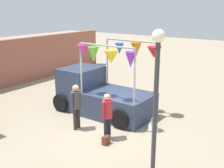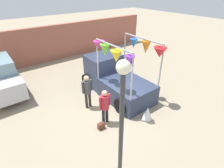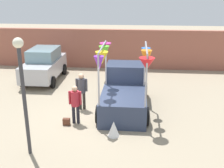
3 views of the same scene
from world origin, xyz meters
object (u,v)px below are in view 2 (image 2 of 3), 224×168
(vendor_truck, at_px, (114,77))
(parked_car, at_px, (0,77))
(street_lamp, at_px, (122,113))
(folded_kite_bundle_white, at_px, (147,113))
(person_customer, at_px, (105,104))
(person_vendor, at_px, (87,89))
(handbag, at_px, (101,126))

(vendor_truck, bearing_deg, parked_car, 144.04)
(vendor_truck, height_order, street_lamp, street_lamp)
(street_lamp, distance_m, folded_kite_bundle_white, 3.76)
(vendor_truck, bearing_deg, person_customer, -136.20)
(person_customer, relative_size, person_vendor, 0.95)
(person_vendor, bearing_deg, street_lamp, -106.31)
(person_customer, height_order, handbag, person_customer)
(handbag, bearing_deg, parked_car, 115.62)
(parked_car, bearing_deg, vendor_truck, -35.96)
(person_customer, distance_m, handbag, 0.92)
(vendor_truck, relative_size, handbag, 14.86)
(person_vendor, distance_m, handbag, 1.84)
(person_vendor, bearing_deg, person_customer, -89.64)
(folded_kite_bundle_white, bearing_deg, person_customer, 150.59)
(person_vendor, height_order, folded_kite_bundle_white, person_vendor)
(street_lamp, xyz_separation_m, folded_kite_bundle_white, (2.69, 1.37, -2.24))
(vendor_truck, distance_m, handbag, 3.08)
(parked_car, distance_m, folded_kite_bundle_white, 7.79)
(person_customer, relative_size, folded_kite_bundle_white, 2.68)
(vendor_truck, height_order, person_customer, vendor_truck)
(person_vendor, bearing_deg, handbag, -102.16)
(person_vendor, xyz_separation_m, handbag, (-0.34, -1.58, -0.88))
(person_vendor, relative_size, handbag, 6.03)
(person_vendor, relative_size, street_lamp, 0.44)
(parked_car, relative_size, person_vendor, 2.37)
(vendor_truck, distance_m, parked_car, 6.03)
(parked_car, bearing_deg, folded_kite_bundle_white, -53.53)
(handbag, height_order, folded_kite_bundle_white, folded_kite_bundle_white)
(handbag, height_order, street_lamp, street_lamp)
(person_vendor, bearing_deg, parked_car, 127.17)
(person_customer, height_order, person_vendor, person_vendor)
(handbag, bearing_deg, street_lamp, -109.37)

